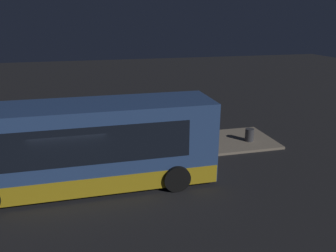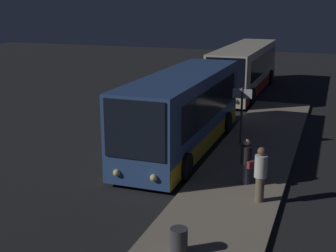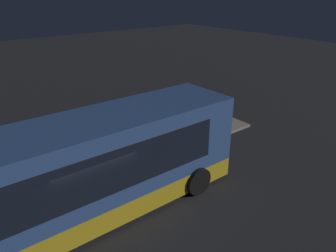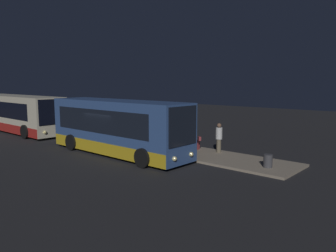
{
  "view_description": "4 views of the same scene",
  "coord_description": "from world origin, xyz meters",
  "px_view_note": "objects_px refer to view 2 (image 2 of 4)",
  "views": [
    {
      "loc": [
        0.81,
        -11.55,
        6.19
      ],
      "look_at": [
        3.85,
        0.78,
        1.97
      ],
      "focal_mm": 35.0,
      "sensor_mm": 36.0,
      "label": 1
    },
    {
      "loc": [
        18.52,
        6.09,
        6.2
      ],
      "look_at": [
        3.85,
        0.78,
        1.97
      ],
      "focal_mm": 50.0,
      "sensor_mm": 36.0,
      "label": 2
    },
    {
      "loc": [
        -3.16,
        -8.06,
        6.86
      ],
      "look_at": [
        3.85,
        0.78,
        1.97
      ],
      "focal_mm": 35.0,
      "sensor_mm": 36.0,
      "label": 3
    },
    {
      "loc": [
        15.46,
        -12.29,
        4.32
      ],
      "look_at": [
        3.85,
        0.78,
        1.97
      ],
      "focal_mm": 35.0,
      "sensor_mm": 36.0,
      "label": 4
    }
  ],
  "objects_px": {
    "passenger_boarding": "(261,172)",
    "trash_bin": "(179,241)",
    "bus_lead": "(183,112)",
    "suitcase": "(262,174)",
    "bus_second": "(245,69)",
    "passenger_waiting": "(246,160)",
    "sign_post": "(242,109)"
  },
  "relations": [
    {
      "from": "passenger_boarding",
      "to": "trash_bin",
      "type": "xyz_separation_m",
      "value": [
        3.75,
        -1.38,
        -0.63
      ]
    },
    {
      "from": "passenger_boarding",
      "to": "bus_lead",
      "type": "bearing_deg",
      "value": -47.16
    },
    {
      "from": "passenger_boarding",
      "to": "suitcase",
      "type": "distance_m",
      "value": 1.7
    },
    {
      "from": "trash_bin",
      "to": "bus_second",
      "type": "bearing_deg",
      "value": -173.18
    },
    {
      "from": "passenger_waiting",
      "to": "sign_post",
      "type": "distance_m",
      "value": 4.59
    },
    {
      "from": "bus_lead",
      "to": "passenger_waiting",
      "type": "bearing_deg",
      "value": 44.8
    },
    {
      "from": "passenger_boarding",
      "to": "sign_post",
      "type": "bearing_deg",
      "value": -71.05
    },
    {
      "from": "bus_second",
      "to": "suitcase",
      "type": "bearing_deg",
      "value": 13.0
    },
    {
      "from": "passenger_waiting",
      "to": "suitcase",
      "type": "bearing_deg",
      "value": 160.64
    },
    {
      "from": "sign_post",
      "to": "suitcase",
      "type": "bearing_deg",
      "value": 20.98
    },
    {
      "from": "bus_second",
      "to": "trash_bin",
      "type": "xyz_separation_m",
      "value": [
        21.97,
        2.63,
        -1.13
      ]
    },
    {
      "from": "sign_post",
      "to": "bus_second",
      "type": "bearing_deg",
      "value": -169.75
    },
    {
      "from": "bus_second",
      "to": "sign_post",
      "type": "distance_m",
      "value": 12.75
    },
    {
      "from": "bus_lead",
      "to": "bus_second",
      "type": "height_order",
      "value": "bus_lead"
    },
    {
      "from": "passenger_boarding",
      "to": "trash_bin",
      "type": "bearing_deg",
      "value": 71.75
    },
    {
      "from": "passenger_boarding",
      "to": "passenger_waiting",
      "type": "distance_m",
      "value": 1.44
    },
    {
      "from": "suitcase",
      "to": "bus_second",
      "type": "bearing_deg",
      "value": -167.0
    },
    {
      "from": "sign_post",
      "to": "passenger_waiting",
      "type": "bearing_deg",
      "value": 13.57
    },
    {
      "from": "suitcase",
      "to": "trash_bin",
      "type": "xyz_separation_m",
      "value": [
        5.31,
        -1.22,
        0.03
      ]
    },
    {
      "from": "bus_second",
      "to": "passenger_waiting",
      "type": "distance_m",
      "value": 17.28
    },
    {
      "from": "sign_post",
      "to": "bus_lead",
      "type": "bearing_deg",
      "value": -65.09
    },
    {
      "from": "suitcase",
      "to": "trash_bin",
      "type": "height_order",
      "value": "suitcase"
    },
    {
      "from": "bus_lead",
      "to": "passenger_boarding",
      "type": "xyz_separation_m",
      "value": [
        4.62,
        4.01,
        -0.54
      ]
    },
    {
      "from": "bus_lead",
      "to": "bus_second",
      "type": "relative_size",
      "value": 0.83
    },
    {
      "from": "sign_post",
      "to": "trash_bin",
      "type": "bearing_deg",
      "value": 2.19
    },
    {
      "from": "passenger_boarding",
      "to": "sign_post",
      "type": "height_order",
      "value": "sign_post"
    },
    {
      "from": "bus_second",
      "to": "trash_bin",
      "type": "bearing_deg",
      "value": 6.82
    },
    {
      "from": "passenger_boarding",
      "to": "bus_second",
      "type": "bearing_deg",
      "value": -75.69
    },
    {
      "from": "bus_lead",
      "to": "passenger_boarding",
      "type": "height_order",
      "value": "bus_lead"
    },
    {
      "from": "bus_second",
      "to": "bus_lead",
      "type": "bearing_deg",
      "value": 0.0
    },
    {
      "from": "passenger_boarding",
      "to": "suitcase",
      "type": "relative_size",
      "value": 2.12
    },
    {
      "from": "bus_lead",
      "to": "suitcase",
      "type": "xyz_separation_m",
      "value": [
        3.06,
        3.85,
        -1.19
      ]
    }
  ]
}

